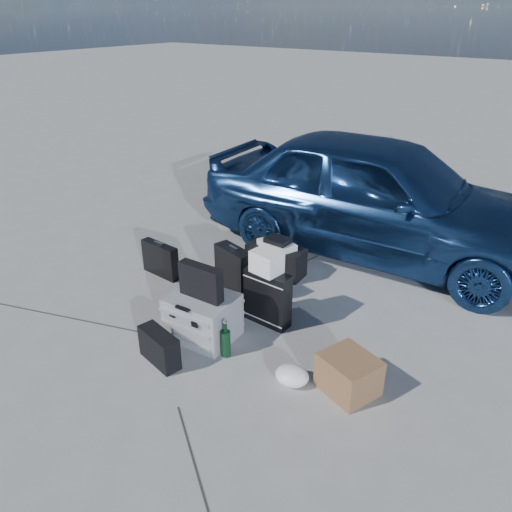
{
  "coord_description": "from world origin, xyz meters",
  "views": [
    {
      "loc": [
        2.37,
        -2.69,
        2.68
      ],
      "look_at": [
        -0.19,
        0.85,
        0.5
      ],
      "focal_mm": 35.0,
      "sensor_mm": 36.0,
      "label": 1
    }
  ],
  "objects_px": {
    "car": "(377,195)",
    "cardboard_box": "(349,374)",
    "suitcase_right": "(268,298)",
    "suitcase_left": "(234,274)",
    "green_bottle": "(226,339)",
    "pelican_case": "(203,317)",
    "duffel_bag": "(276,260)",
    "briefcase": "(160,259)"
  },
  "relations": [
    {
      "from": "car",
      "to": "cardboard_box",
      "type": "height_order",
      "value": "car"
    },
    {
      "from": "suitcase_right",
      "to": "suitcase_left",
      "type": "bearing_deg",
      "value": 165.33
    },
    {
      "from": "cardboard_box",
      "to": "green_bottle",
      "type": "xyz_separation_m",
      "value": [
        -1.04,
        -0.22,
        0.02
      ]
    },
    {
      "from": "pelican_case",
      "to": "suitcase_right",
      "type": "relative_size",
      "value": 1.06
    },
    {
      "from": "pelican_case",
      "to": "suitcase_left",
      "type": "xyz_separation_m",
      "value": [
        -0.18,
        0.68,
        0.08
      ]
    },
    {
      "from": "cardboard_box",
      "to": "pelican_case",
      "type": "bearing_deg",
      "value": -175.21
    },
    {
      "from": "duffel_bag",
      "to": "pelican_case",
      "type": "bearing_deg",
      "value": -87.87
    },
    {
      "from": "car",
      "to": "suitcase_right",
      "type": "distance_m",
      "value": 2.09
    },
    {
      "from": "pelican_case",
      "to": "suitcase_right",
      "type": "bearing_deg",
      "value": 52.4
    },
    {
      "from": "car",
      "to": "suitcase_right",
      "type": "bearing_deg",
      "value": 172.4
    },
    {
      "from": "suitcase_right",
      "to": "green_bottle",
      "type": "height_order",
      "value": "suitcase_right"
    },
    {
      "from": "pelican_case",
      "to": "suitcase_right",
      "type": "distance_m",
      "value": 0.63
    },
    {
      "from": "briefcase",
      "to": "car",
      "type": "bearing_deg",
      "value": 53.46
    },
    {
      "from": "duffel_bag",
      "to": "car",
      "type": "bearing_deg",
      "value": 58.16
    },
    {
      "from": "pelican_case",
      "to": "duffel_bag",
      "type": "relative_size",
      "value": 0.88
    },
    {
      "from": "car",
      "to": "green_bottle",
      "type": "height_order",
      "value": "car"
    },
    {
      "from": "suitcase_right",
      "to": "cardboard_box",
      "type": "xyz_separation_m",
      "value": [
        1.04,
        -0.41,
        -0.11
      ]
    },
    {
      "from": "cardboard_box",
      "to": "duffel_bag",
      "type": "bearing_deg",
      "value": 140.27
    },
    {
      "from": "cardboard_box",
      "to": "suitcase_left",
      "type": "bearing_deg",
      "value": 160.2
    },
    {
      "from": "suitcase_left",
      "to": "cardboard_box",
      "type": "relative_size",
      "value": 1.39
    },
    {
      "from": "briefcase",
      "to": "suitcase_right",
      "type": "height_order",
      "value": "suitcase_right"
    },
    {
      "from": "briefcase",
      "to": "green_bottle",
      "type": "distance_m",
      "value": 1.65
    },
    {
      "from": "suitcase_left",
      "to": "cardboard_box",
      "type": "bearing_deg",
      "value": -5.47
    },
    {
      "from": "pelican_case",
      "to": "green_bottle",
      "type": "height_order",
      "value": "pelican_case"
    },
    {
      "from": "briefcase",
      "to": "suitcase_right",
      "type": "relative_size",
      "value": 0.91
    },
    {
      "from": "briefcase",
      "to": "duffel_bag",
      "type": "height_order",
      "value": "briefcase"
    },
    {
      "from": "pelican_case",
      "to": "green_bottle",
      "type": "bearing_deg",
      "value": -21.57
    },
    {
      "from": "pelican_case",
      "to": "suitcase_right",
      "type": "height_order",
      "value": "suitcase_right"
    },
    {
      "from": "suitcase_right",
      "to": "cardboard_box",
      "type": "bearing_deg",
      "value": -19.51
    },
    {
      "from": "suitcase_left",
      "to": "green_bottle",
      "type": "distance_m",
      "value": 0.95
    },
    {
      "from": "pelican_case",
      "to": "briefcase",
      "type": "distance_m",
      "value": 1.3
    },
    {
      "from": "pelican_case",
      "to": "suitcase_left",
      "type": "bearing_deg",
      "value": 100.22
    },
    {
      "from": "suitcase_left",
      "to": "suitcase_right",
      "type": "xyz_separation_m",
      "value": [
        0.52,
        -0.15,
        -0.02
      ]
    },
    {
      "from": "pelican_case",
      "to": "cardboard_box",
      "type": "bearing_deg",
      "value": 0.11
    },
    {
      "from": "suitcase_right",
      "to": "green_bottle",
      "type": "xyz_separation_m",
      "value": [
        0.0,
        -0.63,
        -0.1
      ]
    },
    {
      "from": "suitcase_left",
      "to": "duffel_bag",
      "type": "height_order",
      "value": "suitcase_left"
    },
    {
      "from": "car",
      "to": "briefcase",
      "type": "xyz_separation_m",
      "value": [
        -1.64,
        -1.96,
        -0.52
      ]
    },
    {
      "from": "briefcase",
      "to": "cardboard_box",
      "type": "distance_m",
      "value": 2.58
    },
    {
      "from": "suitcase_left",
      "to": "duffel_bag",
      "type": "relative_size",
      "value": 0.87
    },
    {
      "from": "cardboard_box",
      "to": "briefcase",
      "type": "bearing_deg",
      "value": 169.2
    },
    {
      "from": "suitcase_right",
      "to": "duffel_bag",
      "type": "distance_m",
      "value": 0.99
    },
    {
      "from": "duffel_bag",
      "to": "green_bottle",
      "type": "relative_size",
      "value": 1.92
    }
  ]
}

